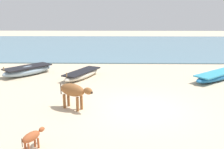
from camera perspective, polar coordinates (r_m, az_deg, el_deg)
The scene contains 7 objects.
ground at distance 10.22m, azimuth 6.61°, elevation -7.75°, with size 80.00×80.00×0.00m, color beige.
sea_water at distance 28.37m, azimuth 3.05°, elevation 6.70°, with size 60.00×20.00×0.08m, color slate.
fishing_boat_1 at distance 14.65m, azimuth -6.86°, elevation 0.09°, with size 2.20×3.20×0.63m.
fishing_boat_2 at distance 15.49m, azimuth 23.23°, elevation -0.18°, with size 3.82×3.34×0.65m.
fishing_boat_4 at distance 16.13m, azimuth -18.71°, elevation 0.94°, with size 2.94×3.14×0.74m.
cow_adult_brown at distance 9.97m, azimuth -8.80°, elevation -3.80°, with size 1.50×1.06×1.04m.
calf_near_rust at distance 7.54m, azimuth -17.86°, elevation -13.48°, with size 0.55×0.81×0.56m.
Camera 1 is at (-1.00, -9.42, 3.84)m, focal length 39.89 mm.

